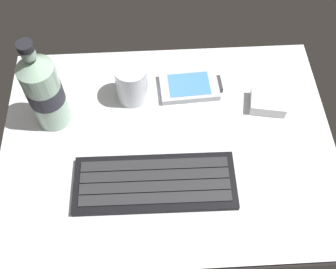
% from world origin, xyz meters
% --- Properties ---
extents(ground_plane, '(0.64, 0.48, 0.03)m').
position_xyz_m(ground_plane, '(0.00, -0.00, -0.01)').
color(ground_plane, silver).
extents(keyboard, '(0.29, 0.11, 0.02)m').
position_xyz_m(keyboard, '(-0.03, -0.09, 0.01)').
color(keyboard, black).
rests_on(keyboard, ground_plane).
extents(handheld_device, '(0.13, 0.08, 0.02)m').
position_xyz_m(handheld_device, '(0.05, 0.13, 0.01)').
color(handheld_device, '#B7BABF').
rests_on(handheld_device, ground_plane).
extents(juice_cup, '(0.06, 0.06, 0.09)m').
position_xyz_m(juice_cup, '(-0.07, 0.12, 0.04)').
color(juice_cup, silver).
rests_on(juice_cup, ground_plane).
extents(water_bottle, '(0.07, 0.07, 0.21)m').
position_xyz_m(water_bottle, '(-0.22, 0.07, 0.09)').
color(water_bottle, '#9EC1A8').
rests_on(water_bottle, ground_plane).
extents(charger_block, '(0.08, 0.07, 0.02)m').
position_xyz_m(charger_block, '(0.21, 0.08, 0.01)').
color(charger_block, white).
rests_on(charger_block, ground_plane).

